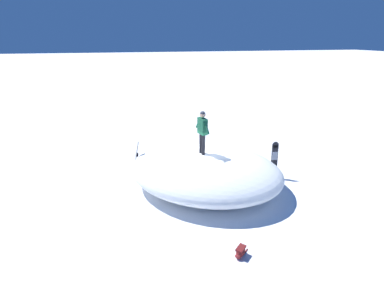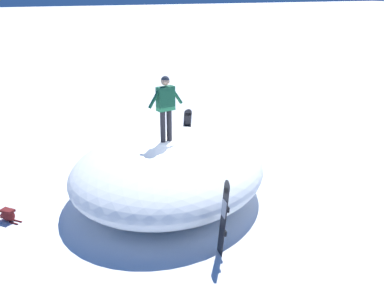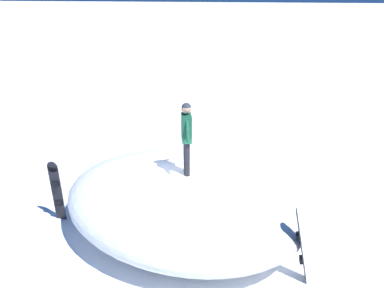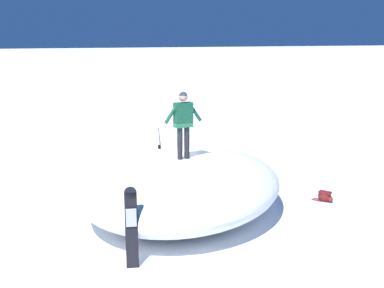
{
  "view_description": "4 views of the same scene",
  "coord_description": "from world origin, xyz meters",
  "px_view_note": "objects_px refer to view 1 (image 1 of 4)",
  "views": [
    {
      "loc": [
        -3.59,
        -10.44,
        5.96
      ],
      "look_at": [
        -0.92,
        -0.07,
        1.87
      ],
      "focal_mm": 26.05,
      "sensor_mm": 36.0,
      "label": 1
    },
    {
      "loc": [
        10.82,
        -4.59,
        5.56
      ],
      "look_at": [
        -0.18,
        0.19,
        1.5
      ],
      "focal_mm": 44.38,
      "sensor_mm": 36.0,
      "label": 2
    },
    {
      "loc": [
        -1.91,
        9.11,
        5.95
      ],
      "look_at": [
        -0.67,
        -0.67,
        2.21
      ],
      "focal_mm": 40.63,
      "sensor_mm": 36.0,
      "label": 3
    },
    {
      "loc": [
        -12.76,
        2.29,
        4.88
      ],
      "look_at": [
        0.14,
        -0.8,
        1.75
      ],
      "focal_mm": 45.82,
      "sensor_mm": 36.0,
      "label": 4
    }
  ],
  "objects_px": {
    "snowboard_primary_upright": "(274,159)",
    "snowboard_secondary_upright": "(136,159)",
    "snowboarder_standing": "(202,129)",
    "backpack_near": "(240,252)"
  },
  "relations": [
    {
      "from": "snowboard_primary_upright",
      "to": "backpack_near",
      "type": "height_order",
      "value": "snowboard_primary_upright"
    },
    {
      "from": "snowboarder_standing",
      "to": "snowboard_primary_upright",
      "type": "distance_m",
      "value": 3.8
    },
    {
      "from": "snowboarder_standing",
      "to": "snowboard_secondary_upright",
      "type": "xyz_separation_m",
      "value": [
        -2.59,
        1.69,
        -1.74
      ]
    },
    {
      "from": "snowboarder_standing",
      "to": "snowboard_primary_upright",
      "type": "height_order",
      "value": "snowboarder_standing"
    },
    {
      "from": "snowboarder_standing",
      "to": "snowboard_primary_upright",
      "type": "bearing_deg",
      "value": 0.46
    },
    {
      "from": "snowboard_primary_upright",
      "to": "snowboard_secondary_upright",
      "type": "relative_size",
      "value": 1.01
    },
    {
      "from": "snowboard_primary_upright",
      "to": "backpack_near",
      "type": "distance_m",
      "value": 5.47
    },
    {
      "from": "snowboarder_standing",
      "to": "snowboard_primary_upright",
      "type": "xyz_separation_m",
      "value": [
        3.38,
        0.03,
        -1.73
      ]
    },
    {
      "from": "snowboard_primary_upright",
      "to": "snowboard_secondary_upright",
      "type": "bearing_deg",
      "value": 164.43
    },
    {
      "from": "backpack_near",
      "to": "snowboard_primary_upright",
      "type": "bearing_deg",
      "value": 50.79
    }
  ]
}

